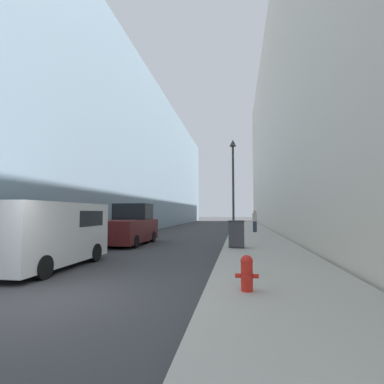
% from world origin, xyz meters
% --- Properties ---
extents(ground_plane, '(200.00, 200.00, 0.00)m').
position_xyz_m(ground_plane, '(0.00, 0.00, 0.00)').
color(ground_plane, '#38383A').
extents(sidewalk_right, '(3.64, 60.00, 0.15)m').
position_xyz_m(sidewalk_right, '(5.15, 18.00, 0.08)').
color(sidewalk_right, '#ADA89E').
rests_on(sidewalk_right, ground).
extents(building_left_glass, '(12.00, 60.00, 15.10)m').
position_xyz_m(building_left_glass, '(-10.11, 26.00, 7.55)').
color(building_left_glass, '#849EB2').
rests_on(building_left_glass, ground).
extents(building_right_stone, '(12.00, 60.00, 21.50)m').
position_xyz_m(building_right_stone, '(13.07, 26.00, 10.75)').
color(building_right_stone, beige).
rests_on(building_right_stone, ground).
extents(fire_hydrant, '(0.49, 0.37, 0.74)m').
position_xyz_m(fire_hydrant, '(4.23, 0.82, 0.54)').
color(fire_hydrant, red).
rests_on(fire_hydrant, sidewalk_right).
extents(trash_bin, '(0.72, 0.61, 1.24)m').
position_xyz_m(trash_bin, '(3.96, 8.40, 0.79)').
color(trash_bin, '#3D3D42').
rests_on(trash_bin, sidewalk_right).
extents(lamppost, '(0.42, 0.42, 6.16)m').
position_xyz_m(lamppost, '(3.76, 13.08, 3.96)').
color(lamppost, '#2D332D').
rests_on(lamppost, sidewalk_right).
extents(white_van, '(2.06, 4.71, 2.08)m').
position_xyz_m(white_van, '(-2.00, 3.31, 1.15)').
color(white_van, white).
rests_on(white_van, ground).
extents(pickup_truck, '(2.22, 4.95, 2.27)m').
position_xyz_m(pickup_truck, '(-2.00, 10.45, 0.94)').
color(pickup_truck, '#561919').
rests_on(pickup_truck, ground).
extents(pedestrian_on_sidewalk, '(0.36, 0.24, 1.79)m').
position_xyz_m(pedestrian_on_sidewalk, '(5.38, 19.43, 1.05)').
color(pedestrian_on_sidewalk, '#2D3347').
rests_on(pedestrian_on_sidewalk, sidewalk_right).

